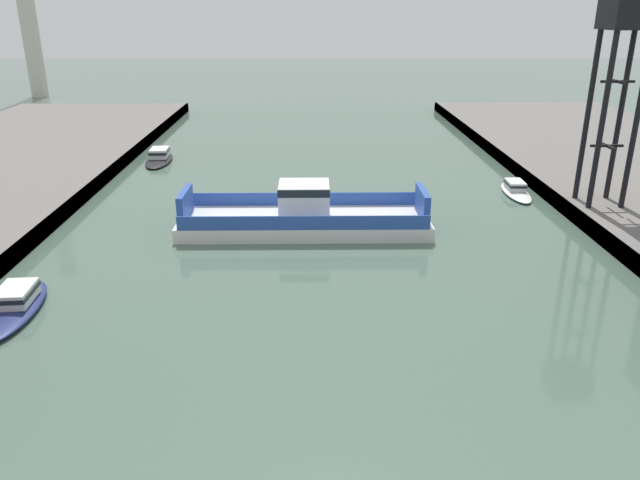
{
  "coord_description": "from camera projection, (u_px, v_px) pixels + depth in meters",
  "views": [
    {
      "loc": [
        -0.79,
        -16.11,
        16.84
      ],
      "look_at": [
        0.0,
        22.59,
        2.0
      ],
      "focal_mm": 34.41,
      "sensor_mm": 36.0,
      "label": 1
    }
  ],
  "objects": [
    {
      "name": "moored_boat_far_left",
      "position": [
        516.0,
        189.0,
        58.44
      ],
      "size": [
        2.46,
        7.13,
        1.19
      ],
      "color": "white",
      "rests_on": "ground"
    },
    {
      "name": "moored_boat_mid_right",
      "position": [
        15.0,
        304.0,
        35.81
      ],
      "size": [
        3.2,
        8.1,
        1.42
      ],
      "color": "navy",
      "rests_on": "ground"
    },
    {
      "name": "chain_ferry",
      "position": [
        304.0,
        216.0,
        48.77
      ],
      "size": [
        19.81,
        6.35,
        3.86
      ],
      "color": "silver",
      "rests_on": "ground"
    },
    {
      "name": "crane_tower",
      "position": [
        625.0,
        40.0,
        47.06
      ],
      "size": [
        3.51,
        3.51,
        16.46
      ],
      "color": "black",
      "rests_on": "quay_right"
    },
    {
      "name": "moored_boat_mid_left",
      "position": [
        159.0,
        157.0,
        70.72
      ],
      "size": [
        3.22,
        8.44,
        1.42
      ],
      "color": "black",
      "rests_on": "ground"
    }
  ]
}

